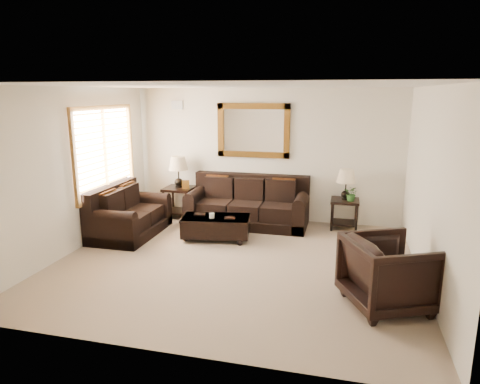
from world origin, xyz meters
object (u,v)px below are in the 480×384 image
(loveseat, at_px, (127,217))
(coffee_table, at_px, (216,225))
(end_table_right, at_px, (346,190))
(end_table_left, at_px, (179,178))
(sofa, at_px, (248,207))
(armchair, at_px, (389,270))

(loveseat, height_order, coffee_table, loveseat)
(coffee_table, bearing_deg, end_table_right, 18.51)
(loveseat, bearing_deg, end_table_left, -21.28)
(loveseat, height_order, end_table_right, end_table_right)
(loveseat, relative_size, end_table_right, 1.40)
(end_table_left, xyz_separation_m, coffee_table, (1.17, -1.17, -0.60))
(sofa, distance_m, coffee_table, 1.10)
(end_table_right, bearing_deg, loveseat, -161.08)
(end_table_left, relative_size, end_table_right, 1.11)
(end_table_left, bearing_deg, loveseat, -111.28)
(loveseat, bearing_deg, sofa, -59.86)
(end_table_left, bearing_deg, end_table_right, 0.52)
(end_table_left, distance_m, armchair, 5.06)
(sofa, xyz_separation_m, loveseat, (-2.05, -1.19, -0.01))
(end_table_left, distance_m, coffee_table, 1.76)
(sofa, bearing_deg, coffee_table, -109.34)
(end_table_right, relative_size, coffee_table, 0.90)
(end_table_right, height_order, coffee_table, end_table_right)
(sofa, height_order, end_table_right, end_table_right)
(loveseat, relative_size, end_table_left, 1.26)
(loveseat, xyz_separation_m, end_table_left, (0.51, 1.32, 0.51))
(end_table_right, bearing_deg, coffee_table, -152.04)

